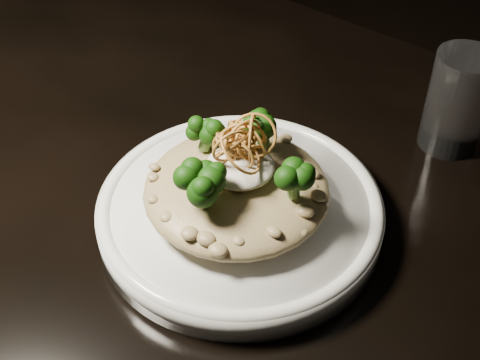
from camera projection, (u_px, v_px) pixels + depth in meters
name	position (u px, v px, depth m)	size (l,w,h in m)	color
table	(233.00, 295.00, 0.66)	(1.10, 0.80, 0.75)	black
plate	(240.00, 213.00, 0.61)	(0.26, 0.26, 0.03)	white
risotto	(237.00, 190.00, 0.59)	(0.16, 0.16, 0.04)	brown
broccoli	(239.00, 155.00, 0.56)	(0.11, 0.11, 0.04)	black
cheese	(240.00, 166.00, 0.57)	(0.06, 0.06, 0.02)	silver
shallots	(238.00, 141.00, 0.56)	(0.04, 0.04, 0.03)	brown
drinking_glass	(457.00, 101.00, 0.67)	(0.06, 0.06, 0.11)	white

